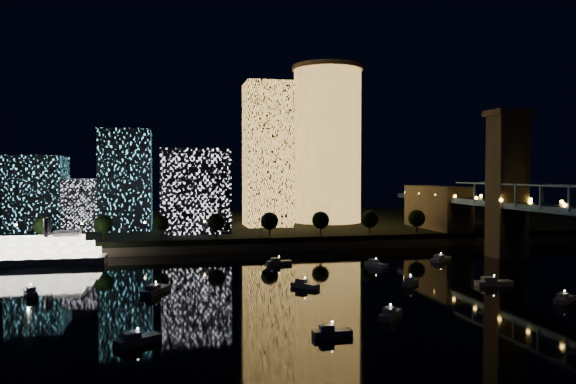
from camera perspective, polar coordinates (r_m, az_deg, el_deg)
The scene contains 10 objects.
ground at distance 132.45m, azimuth 9.61°, elevation -10.61°, with size 520.00×520.00×0.00m, color black.
far_bank at distance 285.19m, azimuth -2.55°, elevation -3.30°, with size 420.00×160.00×5.00m, color black.
seawall at distance 209.34m, azimuth 1.13°, elevation -5.51°, with size 420.00×6.00×3.00m, color #6B5E4C.
tower_cylindrical at distance 270.43m, azimuth 4.02°, elevation 4.87°, with size 34.00×34.00×74.58m.
tower_rectangular at distance 250.92m, azimuth -2.11°, elevation 3.82°, with size 20.01×20.01×63.68m, color #FFB751.
midrise_blocks at distance 241.92m, azimuth -16.80°, elevation 0.29°, with size 87.78×44.33×41.54m.
riverboat at distance 194.27m, azimuth -25.59°, elevation -5.58°, with size 50.49×11.04×15.18m.
motorboats at distance 142.21m, azimuth 4.81°, elevation -9.38°, with size 125.63×80.42×2.78m.
esplanade_trees at distance 209.92m, azimuth -5.92°, elevation -3.03°, with size 166.46×6.88×8.94m.
street_lamps at distance 215.19m, azimuth -8.48°, elevation -3.31°, with size 132.70×0.70×5.65m.
Camera 1 is at (-48.62, -119.77, 28.85)m, focal length 35.00 mm.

